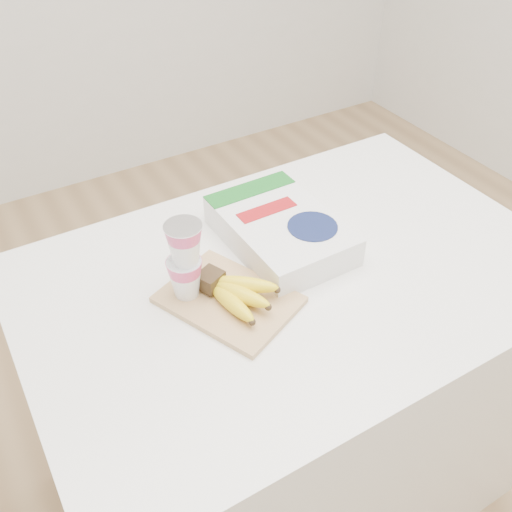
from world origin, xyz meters
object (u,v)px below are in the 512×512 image
Objects in this scene: bananas at (235,292)px; cereal_box at (280,230)px; yogurt_stack at (185,259)px; cutting_board at (229,300)px; table at (288,394)px.

cereal_box is (0.18, 0.12, 0.00)m from bananas.
yogurt_stack reaches higher than bananas.
yogurt_stack is at bearing 138.33° from bananas.
cereal_box is (0.19, 0.11, 0.03)m from cutting_board.
table is 6.79× the size of yogurt_stack.
yogurt_stack reaches higher than cereal_box.
cereal_box is at bearing 13.01° from yogurt_stack.
cereal_box is (0.26, 0.06, -0.07)m from yogurt_stack.
cutting_board is (-0.17, -0.01, 0.44)m from table.
cereal_box reaches higher than table.
yogurt_stack is 0.27m from cereal_box.
bananas reaches higher than cutting_board.
table is 3.55× the size of cereal_box.
cereal_box reaches higher than bananas.
table is 0.58m from yogurt_stack.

